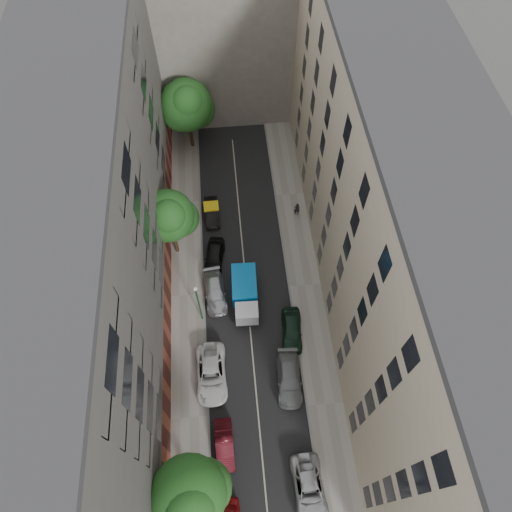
{
  "coord_description": "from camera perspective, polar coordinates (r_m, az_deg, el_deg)",
  "views": [
    {
      "loc": [
        -0.97,
        -19.64,
        37.97
      ],
      "look_at": [
        0.89,
        0.03,
        6.0
      ],
      "focal_mm": 32.0,
      "sensor_mm": 36.0,
      "label": 1
    }
  ],
  "objects": [
    {
      "name": "road_surface",
      "position": [
        42.76,
        -1.19,
        -4.35
      ],
      "size": [
        8.0,
        44.0,
        0.02
      ],
      "primitive_type": "cube",
      "color": "black",
      "rests_on": "ground"
    },
    {
      "name": "building_right",
      "position": [
        36.22,
        16.19,
        4.57
      ],
      "size": [
        8.0,
        44.0,
        20.0
      ],
      "primitive_type": "cube",
      "color": "#BDAE93",
      "rests_on": "ground"
    },
    {
      "name": "building_endcap",
      "position": [
        55.77,
        -4.06,
        26.86
      ],
      "size": [
        18.0,
        12.0,
        18.0
      ],
      "primitive_type": "cube",
      "color": "gray",
      "rests_on": "ground"
    },
    {
      "name": "pedestrian",
      "position": [
        46.89,
        5.12,
        5.88
      ],
      "size": [
        0.61,
        0.41,
        1.66
      ],
      "primitive_type": "imported",
      "rotation": [
        0.0,
        0.0,
        3.12
      ],
      "color": "black",
      "rests_on": "sidewalk_right"
    },
    {
      "name": "building_left",
      "position": [
        35.62,
        -19.42,
        1.81
      ],
      "size": [
        8.0,
        44.0,
        20.0
      ],
      "primitive_type": "cube",
      "color": "#4F4C49",
      "rests_on": "ground"
    },
    {
      "name": "tree_mid",
      "position": [
        40.91,
        -10.77,
        4.72
      ],
      "size": [
        5.03,
        4.72,
        8.24
      ],
      "color": "#382619",
      "rests_on": "sidewalk_left"
    },
    {
      "name": "car_right_2",
      "position": [
        40.42,
        4.5,
        -9.21
      ],
      "size": [
        2.11,
        4.44,
        1.47
      ],
      "primitive_type": "imported",
      "rotation": [
        0.0,
        0.0,
        -0.09
      ],
      "color": "#152F20",
      "rests_on": "ground"
    },
    {
      "name": "ground",
      "position": [
        42.77,
        -1.19,
        -4.36
      ],
      "size": [
        120.0,
        120.0,
        0.0
      ],
      "primitive_type": "plane",
      "color": "#4C4C49",
      "rests_on": "ground"
    },
    {
      "name": "car_right_0",
      "position": [
        37.62,
        6.66,
        -26.93
      ],
      "size": [
        2.44,
        4.97,
        1.36
      ],
      "primitive_type": "imported",
      "rotation": [
        0.0,
        0.0,
        0.04
      ],
      "color": "#B2B3B7",
      "rests_on": "ground"
    },
    {
      "name": "car_left_4",
      "position": [
        43.95,
        -5.24,
        -0.06
      ],
      "size": [
        2.42,
        4.48,
        1.45
      ],
      "primitive_type": "imported",
      "rotation": [
        0.0,
        0.0,
        -0.17
      ],
      "color": "black",
      "rests_on": "ground"
    },
    {
      "name": "car_left_5",
      "position": [
        47.09,
        -5.53,
        5.46
      ],
      "size": [
        1.47,
        3.92,
        1.28
      ],
      "primitive_type": "imported",
      "rotation": [
        0.0,
        0.0,
        0.03
      ],
      "color": "black",
      "rests_on": "ground"
    },
    {
      "name": "lamp_post",
      "position": [
        38.37,
        -7.27,
        -5.49
      ],
      "size": [
        0.36,
        0.36,
        5.87
      ],
      "color": "#1B5F2C",
      "rests_on": "sidewalk_left"
    },
    {
      "name": "tarp_truck",
      "position": [
        41.08,
        -1.38,
        -4.76
      ],
      "size": [
        2.32,
        5.44,
        2.48
      ],
      "rotation": [
        0.0,
        0.0,
        -0.04
      ],
      "color": "black",
      "rests_on": "ground"
    },
    {
      "name": "car_left_1",
      "position": [
        37.89,
        -3.95,
        -22.47
      ],
      "size": [
        1.45,
        3.94,
        1.29
      ],
      "primitive_type": "imported",
      "rotation": [
        0.0,
        0.0,
        0.02
      ],
      "color": "#4E0F17",
      "rests_on": "ground"
    },
    {
      "name": "tree_far",
      "position": [
        50.6,
        -8.57,
        17.93
      ],
      "size": [
        5.69,
        5.48,
        8.47
      ],
      "color": "#382619",
      "rests_on": "sidewalk_left"
    },
    {
      "name": "sidewalk_left",
      "position": [
        42.93,
        -8.55,
        -4.88
      ],
      "size": [
        3.0,
        44.0,
        0.15
      ],
      "primitive_type": "cube",
      "color": "gray",
      "rests_on": "ground"
    },
    {
      "name": "car_right_1",
      "position": [
        39.0,
        4.16,
        -15.02
      ],
      "size": [
        2.28,
        4.98,
        1.41
      ],
      "primitive_type": "imported",
      "rotation": [
        0.0,
        0.0,
        -0.06
      ],
      "color": "gray",
      "rests_on": "ground"
    },
    {
      "name": "car_left_3",
      "position": [
        42.1,
        -5.16,
        -4.49
      ],
      "size": [
        2.31,
        4.83,
        1.36
      ],
      "primitive_type": "imported",
      "rotation": [
        0.0,
        0.0,
        0.09
      ],
      "color": "#AFAFB4",
      "rests_on": "ground"
    },
    {
      "name": "tree_near",
      "position": [
        32.46,
        -8.22,
        -27.63
      ],
      "size": [
        5.2,
        4.91,
        8.51
      ],
      "color": "#382619",
      "rests_on": "sidewalk_left"
    },
    {
      "name": "sidewalk_right",
      "position": [
        43.17,
        6.12,
        -3.68
      ],
      "size": [
        3.0,
        44.0,
        0.15
      ],
      "primitive_type": "cube",
      "color": "gray",
      "rests_on": "ground"
    },
    {
      "name": "car_left_2",
      "position": [
        39.15,
        -5.61,
        -14.42
      ],
      "size": [
        2.51,
        5.39,
        1.49
      ],
      "primitive_type": "imported",
      "rotation": [
        0.0,
        0.0,
        0.01
      ],
      "color": "silver",
      "rests_on": "ground"
    }
  ]
}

